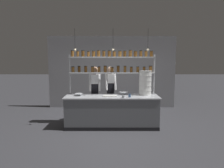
{
  "coord_description": "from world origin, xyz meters",
  "views": [
    {
      "loc": [
        0.01,
        -5.71,
        1.99
      ],
      "look_at": [
        0.02,
        0.2,
        1.25
      ],
      "focal_mm": 32.0,
      "sensor_mm": 36.0,
      "label": 1
    }
  ],
  "objects_px": {
    "serving_cup_front": "(123,97)",
    "container_stack": "(145,83)",
    "spice_shelf_unit": "(111,65)",
    "serving_cup_by_board": "(129,96)",
    "prep_bowl_near_left": "(123,93)",
    "chef_left": "(94,90)",
    "chef_center": "(110,89)",
    "cutting_board": "(110,96)",
    "prep_bowl_center_front": "(78,95)"
  },
  "relations": [
    {
      "from": "serving_cup_front",
      "to": "container_stack",
      "type": "bearing_deg",
      "value": 37.7
    },
    {
      "from": "spice_shelf_unit",
      "to": "container_stack",
      "type": "distance_m",
      "value": 1.14
    },
    {
      "from": "container_stack",
      "to": "serving_cup_by_board",
      "type": "height_order",
      "value": "container_stack"
    },
    {
      "from": "container_stack",
      "to": "serving_cup_front",
      "type": "bearing_deg",
      "value": -142.3
    },
    {
      "from": "serving_cup_front",
      "to": "serving_cup_by_board",
      "type": "xyz_separation_m",
      "value": [
        0.18,
        0.11,
        0.01
      ]
    },
    {
      "from": "prep_bowl_near_left",
      "to": "serving_cup_front",
      "type": "height_order",
      "value": "same"
    },
    {
      "from": "chef_left",
      "to": "chef_center",
      "type": "xyz_separation_m",
      "value": [
        0.5,
        0.25,
        -0.01
      ]
    },
    {
      "from": "prep_bowl_near_left",
      "to": "chef_center",
      "type": "bearing_deg",
      "value": 125.24
    },
    {
      "from": "cutting_board",
      "to": "serving_cup_front",
      "type": "height_order",
      "value": "serving_cup_front"
    },
    {
      "from": "chef_left",
      "to": "prep_bowl_near_left",
      "type": "relative_size",
      "value": 6.02
    },
    {
      "from": "spice_shelf_unit",
      "to": "prep_bowl_center_front",
      "type": "distance_m",
      "value": 1.32
    },
    {
      "from": "spice_shelf_unit",
      "to": "container_stack",
      "type": "bearing_deg",
      "value": -6.27
    },
    {
      "from": "chef_center",
      "to": "prep_bowl_near_left",
      "type": "bearing_deg",
      "value": -62.47
    },
    {
      "from": "chef_center",
      "to": "prep_bowl_near_left",
      "type": "distance_m",
      "value": 0.69
    },
    {
      "from": "spice_shelf_unit",
      "to": "prep_bowl_center_front",
      "type": "height_order",
      "value": "spice_shelf_unit"
    },
    {
      "from": "container_stack",
      "to": "cutting_board",
      "type": "distance_m",
      "value": 1.14
    },
    {
      "from": "container_stack",
      "to": "prep_bowl_center_front",
      "type": "distance_m",
      "value": 2.0
    },
    {
      "from": "chef_left",
      "to": "prep_bowl_center_front",
      "type": "bearing_deg",
      "value": -133.98
    },
    {
      "from": "serving_cup_front",
      "to": "cutting_board",
      "type": "bearing_deg",
      "value": 145.06
    },
    {
      "from": "spice_shelf_unit",
      "to": "serving_cup_front",
      "type": "bearing_deg",
      "value": -63.39
    },
    {
      "from": "spice_shelf_unit",
      "to": "prep_bowl_near_left",
      "type": "height_order",
      "value": "spice_shelf_unit"
    },
    {
      "from": "cutting_board",
      "to": "prep_bowl_center_front",
      "type": "height_order",
      "value": "prep_bowl_center_front"
    },
    {
      "from": "chef_left",
      "to": "serving_cup_front",
      "type": "bearing_deg",
      "value": -49.47
    },
    {
      "from": "chef_left",
      "to": "chef_center",
      "type": "bearing_deg",
      "value": 22.4
    },
    {
      "from": "container_stack",
      "to": "prep_bowl_near_left",
      "type": "height_order",
      "value": "container_stack"
    },
    {
      "from": "prep_bowl_near_left",
      "to": "cutting_board",
      "type": "bearing_deg",
      "value": -143.82
    },
    {
      "from": "container_stack",
      "to": "prep_bowl_center_front",
      "type": "bearing_deg",
      "value": -175.09
    },
    {
      "from": "prep_bowl_center_front",
      "to": "serving_cup_front",
      "type": "height_order",
      "value": "serving_cup_front"
    },
    {
      "from": "spice_shelf_unit",
      "to": "chef_left",
      "type": "distance_m",
      "value": 0.98
    },
    {
      "from": "spice_shelf_unit",
      "to": "serving_cup_by_board",
      "type": "xyz_separation_m",
      "value": [
        0.5,
        -0.53,
        -0.84
      ]
    },
    {
      "from": "chef_left",
      "to": "cutting_board",
      "type": "height_order",
      "value": "chef_left"
    },
    {
      "from": "chef_left",
      "to": "serving_cup_front",
      "type": "relative_size",
      "value": 21.69
    },
    {
      "from": "chef_left",
      "to": "container_stack",
      "type": "xyz_separation_m",
      "value": [
        1.54,
        -0.34,
        0.26
      ]
    },
    {
      "from": "container_stack",
      "to": "serving_cup_front",
      "type": "relative_size",
      "value": 8.96
    },
    {
      "from": "chef_left",
      "to": "prep_bowl_center_front",
      "type": "xyz_separation_m",
      "value": [
        -0.43,
        -0.51,
        -0.07
      ]
    },
    {
      "from": "prep_bowl_near_left",
      "to": "prep_bowl_center_front",
      "type": "bearing_deg",
      "value": -171.45
    },
    {
      "from": "cutting_board",
      "to": "serving_cup_front",
      "type": "relative_size",
      "value": 4.95
    },
    {
      "from": "container_stack",
      "to": "cutting_board",
      "type": "bearing_deg",
      "value": -165.71
    },
    {
      "from": "spice_shelf_unit",
      "to": "prep_bowl_center_front",
      "type": "relative_size",
      "value": 10.86
    },
    {
      "from": "spice_shelf_unit",
      "to": "serving_cup_by_board",
      "type": "height_order",
      "value": "spice_shelf_unit"
    },
    {
      "from": "prep_bowl_center_front",
      "to": "spice_shelf_unit",
      "type": "bearing_deg",
      "value": 16.1
    },
    {
      "from": "chef_left",
      "to": "serving_cup_by_board",
      "type": "relative_size",
      "value": 18.51
    },
    {
      "from": "chef_center",
      "to": "container_stack",
      "type": "relative_size",
      "value": 2.41
    },
    {
      "from": "cutting_board",
      "to": "prep_bowl_near_left",
      "type": "xyz_separation_m",
      "value": [
        0.41,
        0.3,
        0.03
      ]
    },
    {
      "from": "serving_cup_front",
      "to": "chef_center",
      "type": "bearing_deg",
      "value": 107.87
    },
    {
      "from": "container_stack",
      "to": "prep_bowl_near_left",
      "type": "distance_m",
      "value": 0.72
    },
    {
      "from": "spice_shelf_unit",
      "to": "chef_left",
      "type": "xyz_separation_m",
      "value": [
        -0.54,
        0.23,
        -0.79
      ]
    },
    {
      "from": "cutting_board",
      "to": "serving_cup_by_board",
      "type": "distance_m",
      "value": 0.57
    },
    {
      "from": "chef_left",
      "to": "container_stack",
      "type": "height_order",
      "value": "chef_left"
    },
    {
      "from": "prep_bowl_near_left",
      "to": "serving_cup_by_board",
      "type": "relative_size",
      "value": 3.08
    }
  ]
}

